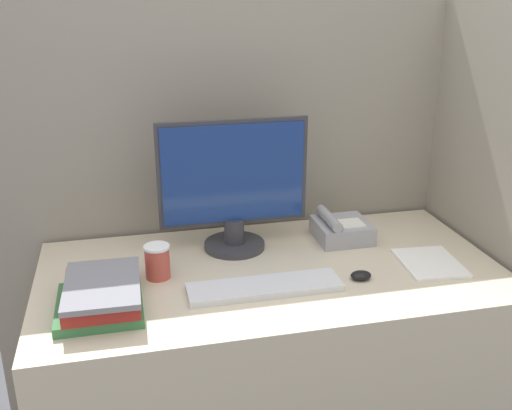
{
  "coord_description": "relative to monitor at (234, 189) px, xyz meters",
  "views": [
    {
      "loc": [
        -0.43,
        -1.28,
        1.61
      ],
      "look_at": [
        -0.04,
        0.41,
        0.96
      ],
      "focal_mm": 42.0,
      "sensor_mm": 36.0,
      "label": 1
    }
  ],
  "objects": [
    {
      "name": "mouse",
      "position": [
        0.33,
        -0.32,
        -0.2
      ],
      "size": [
        0.06,
        0.05,
        0.03
      ],
      "color": "black",
      "rests_on": "desk"
    },
    {
      "name": "coffee_cup",
      "position": [
        -0.27,
        -0.16,
        -0.16
      ],
      "size": [
        0.08,
        0.08,
        0.11
      ],
      "color": "#BF4C3F",
      "rests_on": "desk"
    },
    {
      "name": "paper_pile",
      "position": [
        0.59,
        -0.27,
        -0.21
      ],
      "size": [
        0.2,
        0.24,
        0.01
      ],
      "color": "white",
      "rests_on": "desk"
    },
    {
      "name": "cubicle_panel_right",
      "position": [
        0.85,
        -0.16,
        -0.17
      ],
      "size": [
        0.04,
        0.8,
        1.6
      ],
      "color": "gray",
      "rests_on": "ground_plane"
    },
    {
      "name": "cubicle_panel_rear",
      "position": [
        0.08,
        0.22,
        -0.17
      ],
      "size": [
        1.85,
        0.04,
        1.6
      ],
      "color": "gray",
      "rests_on": "ground_plane"
    },
    {
      "name": "desk_telephone",
      "position": [
        0.38,
        -0.02,
        -0.17
      ],
      "size": [
        0.18,
        0.18,
        0.1
      ],
      "color": "#99999E",
      "rests_on": "desk"
    },
    {
      "name": "book_stack",
      "position": [
        -0.44,
        -0.32,
        -0.17
      ],
      "size": [
        0.23,
        0.29,
        0.08
      ],
      "color": "#38723F",
      "rests_on": "desk"
    },
    {
      "name": "desk",
      "position": [
        0.08,
        -0.19,
        -0.59
      ],
      "size": [
        1.45,
        0.74,
        0.76
      ],
      "color": "beige",
      "rests_on": "ground_plane"
    },
    {
      "name": "monitor",
      "position": [
        0.0,
        0.0,
        0.0
      ],
      "size": [
        0.5,
        0.21,
        0.44
      ],
      "color": "#333338",
      "rests_on": "desk"
    },
    {
      "name": "keyboard",
      "position": [
        0.03,
        -0.32,
        -0.2
      ],
      "size": [
        0.46,
        0.12,
        0.02
      ],
      "color": "silver",
      "rests_on": "desk"
    }
  ]
}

